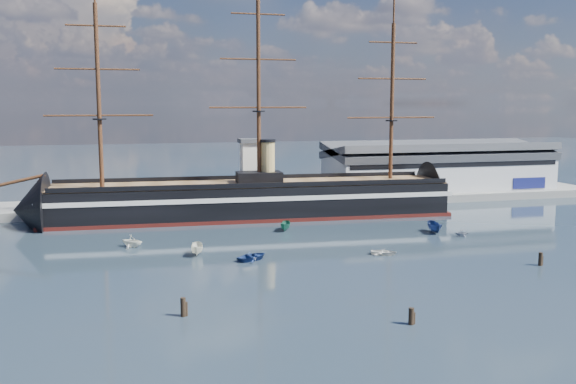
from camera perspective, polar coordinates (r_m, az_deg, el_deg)
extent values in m
plane|color=#1C2E3B|center=(125.93, -1.69, -3.80)|extent=(600.00, 600.00, 0.00)
cube|color=slate|center=(162.68, -1.22, -1.14)|extent=(180.00, 18.00, 2.00)
cube|color=#B7BABC|center=(182.86, 13.23, 1.87)|extent=(62.00, 20.00, 10.00)
cube|color=#3F4247|center=(182.38, 13.29, 3.62)|extent=(63.00, 21.00, 2.00)
cube|color=silver|center=(157.06, -3.44, 1.84)|extent=(4.00, 4.00, 14.00)
cube|color=#3F4247|center=(156.46, -3.47, 4.57)|extent=(5.00, 5.00, 1.00)
cube|color=black|center=(144.57, -3.35, -0.68)|extent=(88.80, 21.22, 7.00)
cube|color=silver|center=(144.39, -3.35, -0.21)|extent=(90.81, 21.58, 1.00)
cube|color=#43120F|center=(145.15, -3.33, -2.11)|extent=(90.81, 21.54, 0.90)
cone|color=black|center=(142.70, -21.95, -1.48)|extent=(14.91, 16.49, 15.68)
cone|color=black|center=(160.58, 13.12, -0.13)|extent=(11.92, 16.31, 15.68)
cube|color=brown|center=(144.07, -3.36, 0.73)|extent=(88.72, 19.94, 0.40)
cube|color=black|center=(144.33, -2.58, 1.31)|extent=(10.34, 6.59, 2.50)
cylinder|color=tan|center=(144.42, -1.82, 2.72)|extent=(3.20, 3.20, 9.00)
cylinder|color=#381E0F|center=(142.76, -24.25, 0.55)|extent=(17.76, 1.76, 4.43)
cylinder|color=#381E0F|center=(139.99, -16.48, 8.10)|extent=(0.90, 0.90, 38.00)
cylinder|color=#381E0F|center=(143.42, -2.63, 9.20)|extent=(0.90, 0.90, 42.00)
cylinder|color=#381E0F|center=(153.55, 9.22, 7.90)|extent=(0.90, 0.90, 36.00)
imported|color=silver|center=(110.23, -8.06, -5.57)|extent=(6.36, 3.18, 2.43)
imported|color=navy|center=(105.99, -3.14, -6.04)|extent=(2.94, 3.73, 1.63)
imported|color=#1D6048|center=(129.67, -0.22, -3.46)|extent=(6.02, 4.12, 2.26)
imported|color=white|center=(118.51, -13.69, -4.76)|extent=(6.46, 7.20, 2.49)
imported|color=silver|center=(110.46, 8.50, -5.55)|extent=(2.22, 2.93, 1.27)
imported|color=navy|center=(130.85, 12.91, -3.55)|extent=(7.13, 3.68, 2.72)
imported|color=gray|center=(128.54, 15.19, -3.83)|extent=(2.30, 4.46, 1.57)
cylinder|color=black|center=(79.74, -9.29, -10.86)|extent=(0.64, 0.64, 3.03)
cylinder|color=black|center=(77.36, 10.88, -11.49)|extent=(0.64, 0.64, 2.70)
cylinder|color=black|center=(109.75, 21.50, -6.10)|extent=(0.64, 0.64, 2.83)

